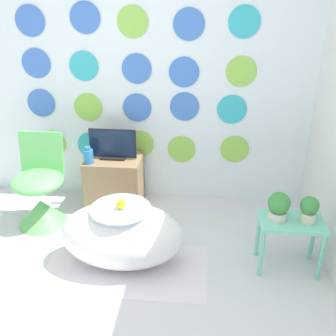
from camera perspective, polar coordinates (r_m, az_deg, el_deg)
name	(u,v)px	position (r m, az deg, el deg)	size (l,w,h in m)	color
ground_plane	(93,332)	(2.77, -10.78, -22.32)	(12.00, 12.00, 0.00)	silver
wall_back_dotted	(136,70)	(3.77, -4.62, 13.93)	(4.30, 0.05, 2.60)	white
rug	(126,268)	(3.20, -6.08, -14.18)	(1.27, 0.68, 0.01)	silver
bathtub	(122,235)	(3.10, -6.71, -9.63)	(0.96, 0.56, 0.52)	white
rubber_duck	(121,204)	(2.92, -6.83, -5.16)	(0.07, 0.08, 0.08)	yellow
chair	(40,196)	(3.75, -18.09, -3.89)	(0.47, 0.47, 0.83)	#66C166
tv_cabinet	(115,182)	(3.91, -7.69, -2.00)	(0.53, 0.41, 0.51)	#8E704C
tv	(113,146)	(3.75, -8.02, 3.24)	(0.45, 0.12, 0.29)	black
vase	(88,156)	(3.71, -11.47, 1.72)	(0.09, 0.09, 0.16)	#2D72B7
side_table	(291,229)	(3.13, 17.36, -8.51)	(0.48, 0.31, 0.42)	#72D8B7
potted_plant_left	(279,206)	(3.02, 15.78, -5.29)	(0.17, 0.17, 0.22)	beige
potted_plant_right	(309,209)	(3.06, 19.79, -5.62)	(0.14, 0.14, 0.21)	beige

